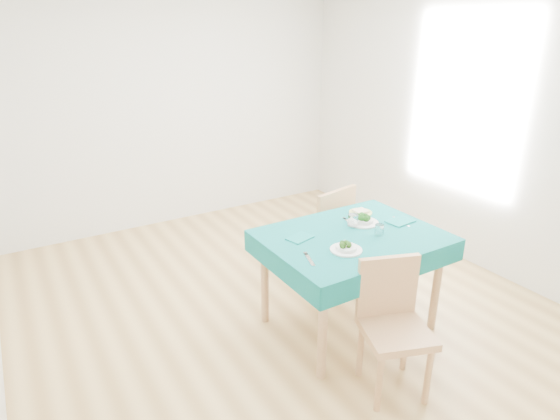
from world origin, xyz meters
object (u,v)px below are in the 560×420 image
chair_near (397,324)px  chair_far (318,212)px  table (350,281)px  side_plate (361,212)px  bowl_near (346,246)px  bowl_far (363,219)px

chair_near → chair_far: (0.51, 1.52, 0.10)m
table → side_plate: (0.33, 0.30, 0.38)m
bowl_near → side_plate: size_ratio=1.16×
table → bowl_far: bearing=31.6°
bowl_near → bowl_far: bowl_far is taller
chair_near → side_plate: bearing=81.6°
bowl_far → side_plate: bowl_far is taller
chair_near → chair_far: size_ratio=0.83×
side_plate → chair_far: bearing=92.9°
chair_near → bowl_near: 0.60m
chair_near → bowl_near: (0.00, 0.51, 0.30)m
chair_far → table: bearing=58.4°
table → side_plate: size_ratio=6.77×
side_plate → chair_near: bearing=-118.4°
chair_near → side_plate: size_ratio=5.29×
chair_near → bowl_near: chair_near is taller
bowl_near → bowl_far: size_ratio=0.91×
bowl_far → table: bearing=-148.4°
table → bowl_near: bowl_near is taller
chair_near → side_plate: chair_near is taller
table → bowl_far: bowl_far is taller
chair_far → side_plate: bearing=81.1°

